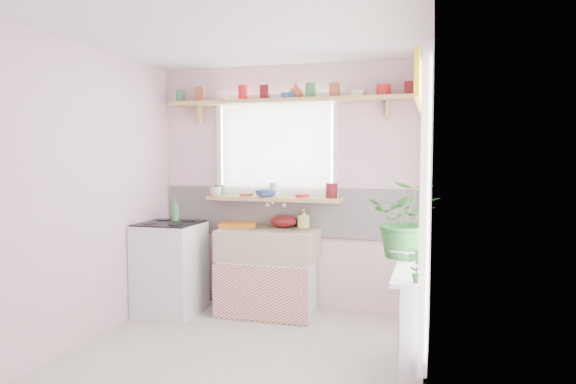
# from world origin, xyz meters

# --- Properties ---
(room) EXTENTS (3.20, 3.20, 3.20)m
(room) POSITION_xyz_m (0.66, 0.86, 1.37)
(room) COLOR beige
(room) RESTS_ON ground
(sink_unit) EXTENTS (0.95, 0.65, 1.11)m
(sink_unit) POSITION_xyz_m (-0.15, 1.29, 0.43)
(sink_unit) COLOR white
(sink_unit) RESTS_ON ground
(cooker) EXTENTS (0.58, 0.58, 0.93)m
(cooker) POSITION_xyz_m (-1.10, 1.05, 0.46)
(cooker) COLOR white
(cooker) RESTS_ON ground
(radiator_ledge) EXTENTS (0.22, 0.95, 0.78)m
(radiator_ledge) POSITION_xyz_m (1.30, 0.20, 0.40)
(radiator_ledge) COLOR white
(radiator_ledge) RESTS_ON ground
(windowsill) EXTENTS (1.40, 0.22, 0.04)m
(windowsill) POSITION_xyz_m (-0.15, 1.48, 1.14)
(windowsill) COLOR #DAB36F
(windowsill) RESTS_ON room
(pine_shelf) EXTENTS (2.52, 0.24, 0.04)m
(pine_shelf) POSITION_xyz_m (0.00, 1.47, 2.12)
(pine_shelf) COLOR #DAB36F
(pine_shelf) RESTS_ON room
(shelf_crockery) EXTENTS (2.47, 0.11, 0.12)m
(shelf_crockery) POSITION_xyz_m (-0.00, 1.47, 2.20)
(shelf_crockery) COLOR #3F7F4C
(shelf_crockery) RESTS_ON pine_shelf
(sill_crockery) EXTENTS (1.35, 0.11, 0.12)m
(sill_crockery) POSITION_xyz_m (-0.15, 1.48, 1.22)
(sill_crockery) COLOR #3F7F4C
(sill_crockery) RESTS_ON windowsill
(dish_tray) EXTENTS (0.44, 0.37, 0.04)m
(dish_tray) POSITION_xyz_m (-0.53, 1.43, 0.87)
(dish_tray) COLOR orange
(dish_tray) RESTS_ON sink_unit
(colander) EXTENTS (0.28, 0.28, 0.13)m
(colander) POSITION_xyz_m (-0.04, 1.47, 0.91)
(colander) COLOR #550E11
(colander) RESTS_ON sink_unit
(jade_plant) EXTENTS (0.59, 0.53, 0.61)m
(jade_plant) POSITION_xyz_m (1.21, 0.60, 1.08)
(jade_plant) COLOR #2A6829
(jade_plant) RESTS_ON radiator_ledge
(fruit_bowl) EXTENTS (0.31, 0.31, 0.08)m
(fruit_bowl) POSITION_xyz_m (1.22, 0.60, 0.81)
(fruit_bowl) COLOR silver
(fruit_bowl) RESTS_ON radiator_ledge
(herb_pot) EXTENTS (0.12, 0.09, 0.20)m
(herb_pot) POSITION_xyz_m (1.32, -0.20, 0.88)
(herb_pot) COLOR #275F26
(herb_pot) RESTS_ON radiator_ledge
(soap_bottle_sink) EXTENTS (0.11, 0.11, 0.19)m
(soap_bottle_sink) POSITION_xyz_m (0.17, 1.48, 0.95)
(soap_bottle_sink) COLOR #DFF66D
(soap_bottle_sink) RESTS_ON sink_unit
(sill_cup) EXTENTS (0.16, 0.16, 0.10)m
(sill_cup) POSITION_xyz_m (-0.77, 1.42, 1.21)
(sill_cup) COLOR silver
(sill_cup) RESTS_ON windowsill
(sill_bowl) EXTENTS (0.23, 0.23, 0.07)m
(sill_bowl) POSITION_xyz_m (-0.21, 1.42, 1.19)
(sill_bowl) COLOR #2F4B9A
(sill_bowl) RESTS_ON windowsill
(shelf_vase) EXTENTS (0.20, 0.20, 0.17)m
(shelf_vase) POSITION_xyz_m (0.07, 1.53, 2.22)
(shelf_vase) COLOR #B85138
(shelf_vase) RESTS_ON pine_shelf
(cooker_bottle) EXTENTS (0.11, 0.11, 0.22)m
(cooker_bottle) POSITION_xyz_m (-1.11, 1.18, 1.03)
(cooker_bottle) COLOR #43864C
(cooker_bottle) RESTS_ON cooker
(fruit) EXTENTS (0.20, 0.14, 0.10)m
(fruit) POSITION_xyz_m (1.23, 0.61, 0.87)
(fruit) COLOR #FF6015
(fruit) RESTS_ON fruit_bowl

